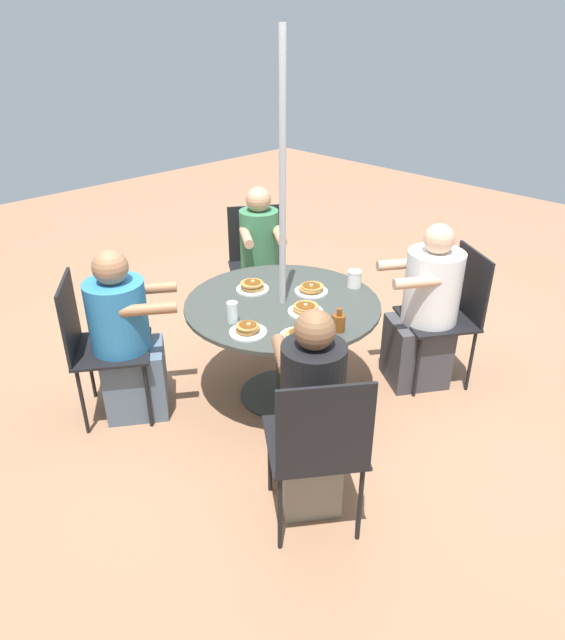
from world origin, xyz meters
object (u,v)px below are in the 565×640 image
pancake_plate_a (311,289)px  diner_west (260,266)px  diner_south (425,314)px  syrup_bottle (339,322)px  patio_chair_east (318,443)px  diner_east (311,421)px  pancake_plate_b (306,309)px  patio_chair_north (95,340)px  patio_chair_south (451,308)px  patio_chair_west (257,258)px  patio_table (282,319)px  pancake_plate_e (248,330)px  pancake_plate_d (252,287)px  coffee_cup (354,279)px  drinking_glass_a (232,312)px  pancake_plate_c (299,335)px  diner_north (127,343)px

pancake_plate_a → diner_west: bearing=-20.6°
diner_south → syrup_bottle: (0.05, 0.86, 0.24)m
patio_chair_east → diner_east: diner_east is taller
pancake_plate_b → patio_chair_north: bearing=48.0°
diner_south → diner_west: size_ratio=0.98×
patio_chair_south → pancake_plate_a: size_ratio=4.40×
diner_west → pancake_plate_a: 0.93m
pancake_plate_b → syrup_bottle: (-0.29, 0.03, 0.03)m
patio_chair_north → diner_west: 1.53m
patio_chair_east → patio_chair_west: (1.92, -1.36, 0.00)m
patio_chair_south → patio_chair_west: same height
diner_west → syrup_bottle: diner_west is taller
patio_table → pancake_plate_b: bearing=-179.9°
patio_chair_north → syrup_bottle: bearing=73.6°
patio_table → pancake_plate_e: pancake_plate_e is taller
patio_chair_south → diner_west: bearing=49.3°
patio_chair_north → pancake_plate_b: patio_chair_north is taller
diner_south → pancake_plate_d: 1.19m
coffee_cup → drinking_glass_a: bearing=78.3°
patio_table → patio_chair_west: size_ratio=1.30×
pancake_plate_b → drinking_glass_a: drinking_glass_a is taller
pancake_plate_b → diner_south: bearing=-112.3°
pancake_plate_e → pancake_plate_b: bearing=-97.1°
pancake_plate_a → syrup_bottle: syrup_bottle is taller
diner_south → coffee_cup: (0.38, 0.32, 0.24)m
patio_chair_east → pancake_plate_c: 0.74m
diner_north → diner_west: size_ratio=0.95×
pancake_plate_a → pancake_plate_c: (-0.36, 0.49, -0.01)m
syrup_bottle → diner_south: bearing=-93.4°
pancake_plate_b → pancake_plate_a: bearing=-53.8°
patio_chair_north → patio_table: bearing=90.0°
diner_west → pancake_plate_e: 1.40m
coffee_cup → diner_south: bearing=-139.5°
diner_south → pancake_plate_b: bearing=100.8°
diner_east → coffee_cup: bearing=66.3°
diner_north → drinking_glass_a: diner_north is taller
patio_chair_south → pancake_plate_b: patio_chair_south is taller
diner_south → drinking_glass_a: bearing=98.5°
patio_chair_east → pancake_plate_c: (0.56, -0.44, 0.17)m
diner_north → patio_chair_east: bearing=39.2°
patio_chair_east → pancake_plate_a: patio_chair_east is taller
diner_south → pancake_plate_a: (0.52, 0.59, 0.21)m
pancake_plate_d → diner_west: bearing=-46.0°
diner_east → diner_south: bearing=46.7°
diner_north → syrup_bottle: 1.34m
pancake_plate_b → coffee_cup: coffee_cup is taller
diner_north → syrup_bottle: (-1.06, -0.78, 0.26)m
pancake_plate_e → syrup_bottle: 0.52m
diner_north → diner_west: bearing=135.4°
patio_chair_south → pancake_plate_c: (0.26, 1.24, 0.17)m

